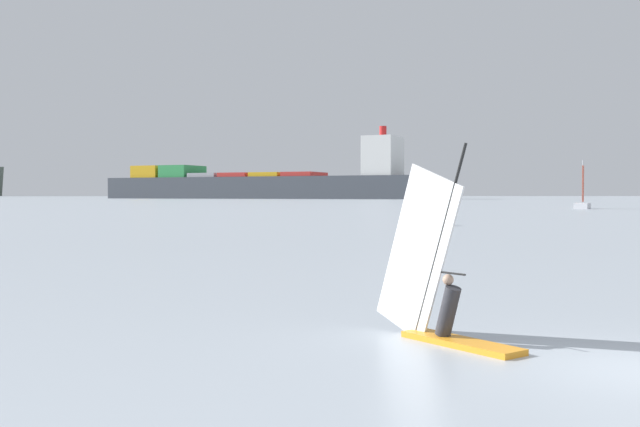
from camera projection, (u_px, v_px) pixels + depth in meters
windsurfer at (439, 294)px, 14.72m from camera, size 1.53×3.75×4.07m
cargo_ship at (264, 183)px, 449.57m from camera, size 175.94×160.46×41.68m
distant_headland at (235, 184)px, 1304.81m from camera, size 1356.88×437.75×39.92m
channel_buoy at (425, 214)px, 68.48m from camera, size 1.17×1.17×2.30m
small_sailboat at (582, 204)px, 144.95m from camera, size 6.14×6.16×9.70m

